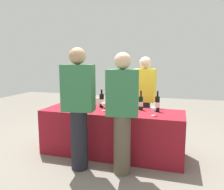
{
  "coord_description": "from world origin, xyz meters",
  "views": [
    {
      "loc": [
        1.03,
        -3.4,
        1.52
      ],
      "look_at": [
        0.0,
        0.0,
        0.98
      ],
      "focal_mm": 36.36,
      "sensor_mm": 36.0,
      "label": 1
    }
  ],
  "objects_px": {
    "wine_bottle_1": "(88,101)",
    "wine_glass_4": "(154,109)",
    "wine_glass_1": "(91,104)",
    "wine_glass_2": "(104,104)",
    "menu_board": "(88,116)",
    "wine_bottle_3": "(108,101)",
    "guest_0": "(79,105)",
    "wine_bottle_6": "(141,103)",
    "guest_1": "(122,110)",
    "wine_glass_3": "(110,106)",
    "wine_bottle_0": "(71,99)",
    "wine_bottle_2": "(102,101)",
    "server_pouring": "(144,97)",
    "wine_bottle_4": "(115,102)",
    "wine_glass_0": "(63,104)",
    "wine_bottle_7": "(157,104)",
    "wine_bottle_5": "(131,103)"
  },
  "relations": [
    {
      "from": "wine_bottle_1",
      "to": "wine_glass_4",
      "type": "height_order",
      "value": "wine_bottle_1"
    },
    {
      "from": "wine_glass_1",
      "to": "wine_glass_2",
      "type": "relative_size",
      "value": 1.03
    },
    {
      "from": "menu_board",
      "to": "wine_bottle_3",
      "type": "bearing_deg",
      "value": -49.09
    },
    {
      "from": "wine_glass_4",
      "to": "guest_0",
      "type": "distance_m",
      "value": 1.08
    },
    {
      "from": "wine_bottle_3",
      "to": "wine_glass_4",
      "type": "bearing_deg",
      "value": -19.81
    },
    {
      "from": "wine_bottle_6",
      "to": "guest_1",
      "type": "distance_m",
      "value": 0.76
    },
    {
      "from": "wine_glass_3",
      "to": "wine_glass_4",
      "type": "bearing_deg",
      "value": -2.88
    },
    {
      "from": "wine_bottle_0",
      "to": "wine_bottle_2",
      "type": "height_order",
      "value": "wine_bottle_0"
    },
    {
      "from": "wine_bottle_0",
      "to": "wine_glass_1",
      "type": "relative_size",
      "value": 2.27
    },
    {
      "from": "wine_glass_1",
      "to": "wine_bottle_3",
      "type": "bearing_deg",
      "value": 40.26
    },
    {
      "from": "wine_bottle_6",
      "to": "guest_1",
      "type": "bearing_deg",
      "value": -98.81
    },
    {
      "from": "menu_board",
      "to": "wine_bottle_6",
      "type": "bearing_deg",
      "value": -31.1
    },
    {
      "from": "wine_bottle_2",
      "to": "wine_bottle_6",
      "type": "distance_m",
      "value": 0.67
    },
    {
      "from": "wine_glass_3",
      "to": "server_pouring",
      "type": "distance_m",
      "value": 0.87
    },
    {
      "from": "wine_bottle_1",
      "to": "wine_glass_4",
      "type": "xyz_separation_m",
      "value": [
        1.14,
        -0.26,
        -0.01
      ]
    },
    {
      "from": "wine_bottle_4",
      "to": "wine_glass_0",
      "type": "distance_m",
      "value": 0.86
    },
    {
      "from": "wine_bottle_4",
      "to": "wine_glass_4",
      "type": "xyz_separation_m",
      "value": [
        0.66,
        -0.31,
        -0.02
      ]
    },
    {
      "from": "wine_glass_4",
      "to": "menu_board",
      "type": "height_order",
      "value": "wine_glass_4"
    },
    {
      "from": "wine_bottle_0",
      "to": "wine_glass_0",
      "type": "height_order",
      "value": "wine_bottle_0"
    },
    {
      "from": "wine_glass_2",
      "to": "menu_board",
      "type": "xyz_separation_m",
      "value": [
        -0.66,
        0.9,
        -0.45
      ]
    },
    {
      "from": "wine_bottle_3",
      "to": "wine_glass_4",
      "type": "distance_m",
      "value": 0.83
    },
    {
      "from": "wine_glass_3",
      "to": "guest_0",
      "type": "xyz_separation_m",
      "value": [
        -0.3,
        -0.5,
        0.08
      ]
    },
    {
      "from": "wine_bottle_3",
      "to": "wine_bottle_4",
      "type": "bearing_deg",
      "value": 13.16
    },
    {
      "from": "wine_glass_1",
      "to": "wine_glass_2",
      "type": "height_order",
      "value": "wine_glass_1"
    },
    {
      "from": "wine_bottle_0",
      "to": "wine_bottle_7",
      "type": "xyz_separation_m",
      "value": [
        1.5,
        -0.01,
        0.0
      ]
    },
    {
      "from": "wine_glass_4",
      "to": "guest_0",
      "type": "bearing_deg",
      "value": -154.18
    },
    {
      "from": "wine_bottle_4",
      "to": "guest_1",
      "type": "height_order",
      "value": "guest_1"
    },
    {
      "from": "server_pouring",
      "to": "guest_1",
      "type": "relative_size",
      "value": 0.98
    },
    {
      "from": "wine_glass_0",
      "to": "menu_board",
      "type": "distance_m",
      "value": 1.12
    },
    {
      "from": "wine_bottle_5",
      "to": "guest_0",
      "type": "relative_size",
      "value": 0.19
    },
    {
      "from": "wine_glass_2",
      "to": "wine_bottle_4",
      "type": "bearing_deg",
      "value": 58.49
    },
    {
      "from": "wine_glass_3",
      "to": "menu_board",
      "type": "height_order",
      "value": "wine_glass_3"
    },
    {
      "from": "wine_bottle_1",
      "to": "wine_bottle_4",
      "type": "bearing_deg",
      "value": 5.28
    },
    {
      "from": "wine_glass_4",
      "to": "guest_1",
      "type": "bearing_deg",
      "value": -130.66
    },
    {
      "from": "wine_glass_3",
      "to": "menu_board",
      "type": "xyz_separation_m",
      "value": [
        -0.78,
        0.96,
        -0.45
      ]
    },
    {
      "from": "wine_bottle_3",
      "to": "wine_glass_3",
      "type": "xyz_separation_m",
      "value": [
        0.11,
        -0.25,
        -0.02
      ]
    },
    {
      "from": "wine_bottle_1",
      "to": "wine_glass_1",
      "type": "bearing_deg",
      "value": -53.43
    },
    {
      "from": "server_pouring",
      "to": "guest_0",
      "type": "height_order",
      "value": "guest_0"
    },
    {
      "from": "wine_glass_0",
      "to": "server_pouring",
      "type": "distance_m",
      "value": 1.45
    },
    {
      "from": "wine_bottle_1",
      "to": "guest_0",
      "type": "bearing_deg",
      "value": -77.05
    },
    {
      "from": "wine_bottle_2",
      "to": "wine_bottle_4",
      "type": "distance_m",
      "value": 0.25
    },
    {
      "from": "guest_1",
      "to": "wine_bottle_1",
      "type": "bearing_deg",
      "value": 130.39
    },
    {
      "from": "wine_bottle_6",
      "to": "menu_board",
      "type": "bearing_deg",
      "value": 151.19
    },
    {
      "from": "wine_bottle_1",
      "to": "guest_0",
      "type": "relative_size",
      "value": 0.17
    },
    {
      "from": "wine_glass_3",
      "to": "guest_1",
      "type": "xyz_separation_m",
      "value": [
        0.31,
        -0.45,
        0.05
      ]
    },
    {
      "from": "wine_bottle_4",
      "to": "guest_0",
      "type": "height_order",
      "value": "guest_0"
    },
    {
      "from": "wine_bottle_1",
      "to": "wine_glass_2",
      "type": "distance_m",
      "value": 0.38
    },
    {
      "from": "wine_bottle_6",
      "to": "wine_glass_3",
      "type": "relative_size",
      "value": 2.2
    },
    {
      "from": "wine_bottle_6",
      "to": "guest_0",
      "type": "height_order",
      "value": "guest_0"
    },
    {
      "from": "wine_bottle_5",
      "to": "wine_bottle_7",
      "type": "relative_size",
      "value": 0.96
    }
  ]
}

